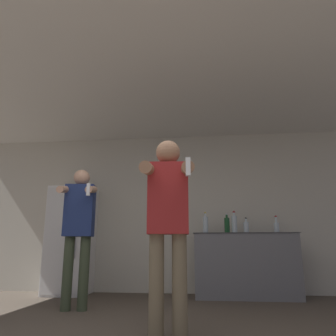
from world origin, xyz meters
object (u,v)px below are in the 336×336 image
object	(u,v)px
bottle_dark_rum	(206,224)
person_man_side	(79,224)
bottle_brown_liquor	(246,227)
person_woman_foreground	(168,214)
bottle_green_wine	(234,224)
bottle_red_label	(276,227)
bottle_tall_gin	(227,225)
refrigerator	(71,240)

from	to	relation	value
bottle_dark_rum	person_man_side	size ratio (longest dim) A/B	0.20
bottle_brown_liquor	person_woman_foreground	world-z (taller)	person_woman_foreground
person_man_side	bottle_green_wine	bearing A→B (deg)	31.30
bottle_red_label	bottle_tall_gin	xyz separation A→B (m)	(-0.71, 0.00, 0.03)
bottle_dark_rum	person_woman_foreground	bearing A→B (deg)	-97.91
bottle_brown_liquor	person_woman_foreground	size ratio (longest dim) A/B	0.14
bottle_dark_rum	person_man_side	distance (m)	1.91
bottle_red_label	bottle_brown_liquor	bearing A→B (deg)	180.00
bottle_dark_rum	bottle_brown_liquor	bearing A→B (deg)	0.00
bottle_tall_gin	bottle_green_wine	distance (m)	0.11
bottle_red_label	bottle_tall_gin	world-z (taller)	bottle_tall_gin
bottle_tall_gin	person_woman_foreground	xyz separation A→B (m)	(-0.63, -2.24, -0.05)
bottle_red_label	bottle_tall_gin	bearing A→B (deg)	180.00
bottle_green_wine	bottle_brown_liquor	distance (m)	0.18
bottle_brown_liquor	person_man_side	size ratio (longest dim) A/B	0.14
bottle_brown_liquor	refrigerator	bearing A→B (deg)	178.70
bottle_tall_gin	bottle_green_wine	world-z (taller)	bottle_green_wine
bottle_tall_gin	bottle_green_wine	size ratio (longest dim) A/B	0.90
bottle_red_label	bottle_brown_liquor	world-z (taller)	bottle_red_label
bottle_red_label	bottle_brown_liquor	distance (m)	0.43
bottle_tall_gin	bottle_brown_liquor	world-z (taller)	bottle_tall_gin
bottle_tall_gin	refrigerator	bearing A→B (deg)	178.55
bottle_red_label	bottle_dark_rum	bearing A→B (deg)	180.00
bottle_brown_liquor	bottle_dark_rum	distance (m)	0.60
refrigerator	bottle_brown_liquor	distance (m)	2.71
bottle_green_wine	bottle_brown_liquor	size ratio (longest dim) A/B	1.43
refrigerator	bottle_red_label	size ratio (longest dim) A/B	6.41
bottle_tall_gin	bottle_brown_liquor	size ratio (longest dim) A/B	1.28
bottle_dark_rum	person_woman_foreground	world-z (taller)	person_woman_foreground
person_man_side	bottle_dark_rum	bearing A→B (deg)	37.94
refrigerator	person_woman_foreground	xyz separation A→B (m)	(1.80, -2.30, 0.15)
refrigerator	person_man_side	world-z (taller)	person_man_side
bottle_red_label	bottle_tall_gin	size ratio (longest dim) A/B	0.86
refrigerator	bottle_brown_liquor	world-z (taller)	refrigerator
person_woman_foreground	bottle_green_wine	bearing A→B (deg)	71.79
refrigerator	bottle_tall_gin	distance (m)	2.43
refrigerator	bottle_green_wine	distance (m)	2.54
bottle_green_wine	bottle_dark_rum	bearing A→B (deg)	-180.00
bottle_brown_liquor	person_woman_foreground	bearing A→B (deg)	-112.04
bottle_red_label	person_man_side	distance (m)	2.79
bottle_tall_gin	bottle_dark_rum	distance (m)	0.32
refrigerator	bottle_brown_liquor	bearing A→B (deg)	-1.30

